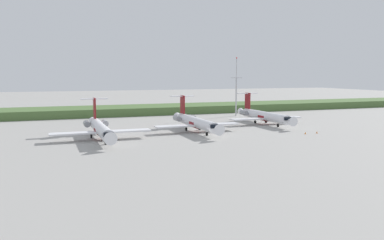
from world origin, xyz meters
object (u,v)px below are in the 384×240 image
(regional_jet_second, at_px, (195,122))
(safety_cone_mid_marker, at_px, (317,132))
(regional_jet_nearest, at_px, (100,128))
(safety_cone_front_marker, at_px, (305,133))
(antenna_mast, at_px, (236,92))
(regional_jet_third, at_px, (264,115))

(regional_jet_second, distance_m, safety_cone_mid_marker, 31.44)
(regional_jet_nearest, distance_m, safety_cone_front_marker, 50.78)
(safety_cone_front_marker, distance_m, safety_cone_mid_marker, 3.53)
(antenna_mast, distance_m, safety_cone_mid_marker, 46.39)
(safety_cone_front_marker, relative_size, safety_cone_mid_marker, 1.00)
(safety_cone_front_marker, bearing_deg, regional_jet_third, 87.95)
(antenna_mast, bearing_deg, regional_jet_second, -131.36)
(regional_jet_third, bearing_deg, regional_jet_nearest, -166.99)
(regional_jet_second, xyz_separation_m, antenna_mast, (27.67, 31.43, 6.23))
(antenna_mast, relative_size, safety_cone_mid_marker, 38.26)
(regional_jet_nearest, bearing_deg, safety_cone_mid_marker, -10.94)
(regional_jet_second, xyz_separation_m, safety_cone_mid_marker, (27.97, -14.18, -2.26))
(regional_jet_third, relative_size, safety_cone_front_marker, 56.36)
(regional_jet_third, height_order, safety_cone_front_marker, regional_jet_third)
(regional_jet_third, bearing_deg, safety_cone_mid_marker, -82.87)
(regional_jet_nearest, relative_size, safety_cone_mid_marker, 56.36)
(regional_jet_second, height_order, antenna_mast, antenna_mast)
(regional_jet_nearest, distance_m, antenna_mast, 63.91)
(regional_jet_second, bearing_deg, safety_cone_front_marker, -30.13)
(regional_jet_nearest, bearing_deg, antenna_mast, 33.73)
(antenna_mast, bearing_deg, safety_cone_mid_marker, -89.61)
(regional_jet_second, bearing_deg, regional_jet_third, 17.12)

